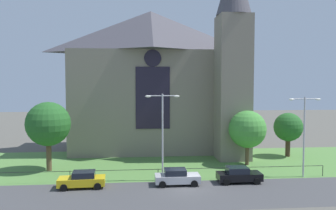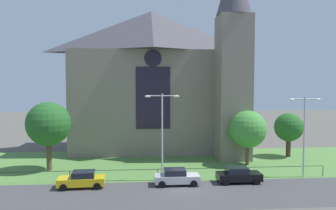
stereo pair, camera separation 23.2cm
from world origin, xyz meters
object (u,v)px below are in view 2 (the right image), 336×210
at_px(tree_right_far, 289,127).
at_px(streetlamp_near, 162,126).
at_px(tree_right_near, 248,129).
at_px(tree_left_near, 48,124).
at_px(parked_car_black, 238,175).
at_px(parked_car_silver, 176,177).
at_px(church_building, 157,79).
at_px(parked_car_yellow, 82,180).
at_px(streetlamp_far, 304,126).

xyz_separation_m(tree_right_far, streetlamp_near, (-17.21, -9.76, 1.58)).
relative_size(tree_right_near, streetlamp_near, 0.75).
bearing_deg(tree_left_near, parked_car_black, -18.19).
bearing_deg(streetlamp_near, tree_right_near, 28.69).
distance_m(streetlamp_near, parked_car_silver, 5.07).
height_order(tree_right_far, streetlamp_near, streetlamp_near).
bearing_deg(tree_right_far, church_building, 158.39).
bearing_deg(parked_car_yellow, parked_car_black, 178.50).
distance_m(parked_car_yellow, parked_car_black, 14.76).
xyz_separation_m(church_building, streetlamp_near, (-0.34, -16.45, -4.86)).
bearing_deg(parked_car_black, streetlamp_far, 10.90).
bearing_deg(tree_left_near, streetlamp_far, -10.71).
xyz_separation_m(tree_right_far, parked_car_black, (-9.95, -11.11, -3.09)).
height_order(tree_left_near, streetlamp_near, streetlamp_near).
distance_m(tree_right_far, streetlamp_far, 10.25).
height_order(church_building, tree_left_near, church_building).
xyz_separation_m(church_building, tree_left_near, (-12.46, -11.43, -5.15)).
distance_m(church_building, tree_right_near, 15.93).
relative_size(streetlamp_far, parked_car_yellow, 1.91).
height_order(parked_car_silver, parked_car_black, same).
xyz_separation_m(tree_left_near, streetlamp_near, (12.12, -5.02, 0.29)).
bearing_deg(parked_car_yellow, church_building, -116.16).
xyz_separation_m(tree_right_near, parked_car_silver, (-9.16, -7.24, -3.45)).
bearing_deg(parked_car_black, tree_right_far, 48.39).
height_order(tree_right_near, tree_left_near, tree_left_near).
bearing_deg(streetlamp_far, church_building, 130.56).
bearing_deg(tree_right_far, tree_right_near, -149.13).
bearing_deg(tree_left_near, tree_right_near, 1.70).
distance_m(tree_right_near, streetlamp_far, 7.04).
bearing_deg(tree_right_near, parked_car_yellow, -157.63).
bearing_deg(tree_right_far, streetlamp_near, -150.44).
bearing_deg(church_building, tree_right_near, -46.93).
bearing_deg(tree_right_near, tree_right_far, 30.87).
distance_m(church_building, streetlamp_far, 22.23).
bearing_deg(parked_car_yellow, tree_right_near, -160.41).
bearing_deg(tree_right_far, tree_left_near, -170.81).
bearing_deg(church_building, parked_car_black, -68.74).
height_order(tree_right_far, parked_car_black, tree_right_far).
bearing_deg(parked_car_silver, tree_right_far, 35.22).
relative_size(streetlamp_near, streetlamp_far, 1.04).
bearing_deg(parked_car_yellow, parked_car_silver, 178.04).
height_order(tree_right_near, tree_right_far, tree_right_near).
bearing_deg(tree_right_near, tree_left_near, -178.30).
bearing_deg(streetlamp_near, church_building, 88.83).
distance_m(tree_left_near, tree_right_far, 29.74).
height_order(church_building, tree_right_near, church_building).
distance_m(streetlamp_far, parked_car_yellow, 22.43).
distance_m(tree_left_near, streetlamp_near, 13.12).
bearing_deg(church_building, streetlamp_near, -91.17).
relative_size(tree_right_near, tree_left_near, 0.85).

